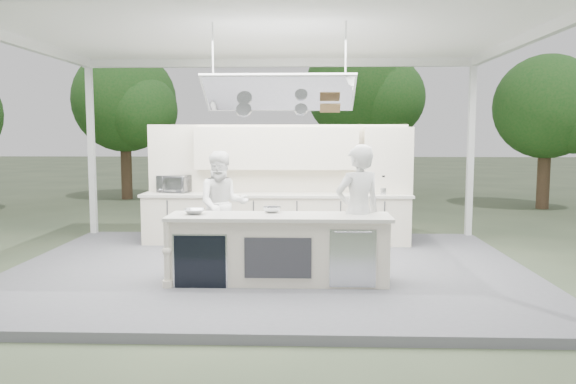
{
  "coord_description": "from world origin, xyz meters",
  "views": [
    {
      "loc": [
        0.59,
        -8.62,
        2.2
      ],
      "look_at": [
        0.28,
        0.4,
        1.26
      ],
      "focal_mm": 35.0,
      "sensor_mm": 36.0,
      "label": 1
    }
  ],
  "objects_px": {
    "demo_island": "(278,249)",
    "back_counter": "(276,218)",
    "head_chef": "(358,212)",
    "sous_chef": "(223,205)"
  },
  "relations": [
    {
      "from": "back_counter",
      "to": "sous_chef",
      "type": "height_order",
      "value": "sous_chef"
    },
    {
      "from": "back_counter",
      "to": "head_chef",
      "type": "distance_m",
      "value": 2.95
    },
    {
      "from": "head_chef",
      "to": "sous_chef",
      "type": "height_order",
      "value": "head_chef"
    },
    {
      "from": "head_chef",
      "to": "sous_chef",
      "type": "xyz_separation_m",
      "value": [
        -2.14,
        1.36,
        -0.07
      ]
    },
    {
      "from": "back_counter",
      "to": "sous_chef",
      "type": "relative_size",
      "value": 2.84
    },
    {
      "from": "demo_island",
      "to": "back_counter",
      "type": "xyz_separation_m",
      "value": [
        -0.18,
        2.81,
        0.0
      ]
    },
    {
      "from": "back_counter",
      "to": "head_chef",
      "type": "relative_size",
      "value": 2.64
    },
    {
      "from": "back_counter",
      "to": "head_chef",
      "type": "xyz_separation_m",
      "value": [
        1.31,
        -2.6,
        0.49
      ]
    },
    {
      "from": "demo_island",
      "to": "back_counter",
      "type": "height_order",
      "value": "same"
    },
    {
      "from": "demo_island",
      "to": "back_counter",
      "type": "bearing_deg",
      "value": 93.63
    }
  ]
}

